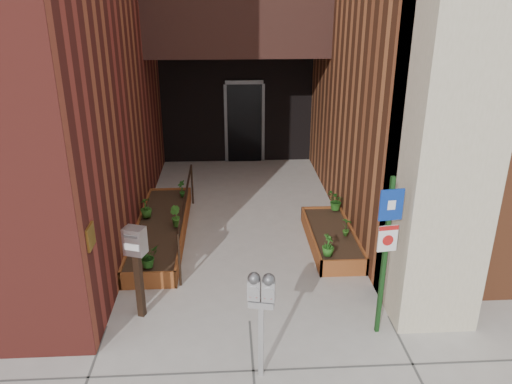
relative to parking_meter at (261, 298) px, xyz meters
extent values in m
plane|color=#9E9991|center=(-0.09, 1.06, -1.10)|extent=(80.00, 80.00, 0.00)
cube|color=#B3A989|center=(2.46, 1.26, 1.10)|extent=(1.10, 1.20, 4.40)
cube|color=black|center=(-0.09, 7.06, 2.90)|extent=(4.20, 2.00, 2.00)
cube|color=black|center=(-0.09, 8.46, 0.40)|extent=(4.00, 0.30, 3.00)
cube|color=black|center=(0.11, 8.28, -0.05)|extent=(0.90, 0.06, 2.10)
cube|color=#B79338|center=(-2.08, 0.86, 0.40)|extent=(0.04, 0.30, 0.30)
cube|color=brown|center=(-1.64, 1.98, -0.95)|extent=(0.90, 0.04, 0.30)
cube|color=brown|center=(-1.64, 5.54, -0.95)|extent=(0.90, 0.04, 0.30)
cube|color=brown|center=(-2.07, 3.76, -0.95)|extent=(0.04, 3.60, 0.30)
cube|color=brown|center=(-1.21, 3.76, -0.95)|extent=(0.04, 3.60, 0.30)
cube|color=black|center=(-1.64, 3.76, -0.97)|extent=(0.82, 3.52, 0.26)
cube|color=brown|center=(1.51, 2.18, -0.95)|extent=(0.80, 0.04, 0.30)
cube|color=brown|center=(1.51, 4.34, -0.95)|extent=(0.80, 0.04, 0.30)
cube|color=brown|center=(1.13, 3.26, -0.95)|extent=(0.04, 2.20, 0.30)
cube|color=brown|center=(1.89, 3.26, -0.95)|extent=(0.04, 2.20, 0.30)
cube|color=black|center=(1.51, 3.26, -0.97)|extent=(0.72, 2.12, 0.26)
cylinder|color=black|center=(-1.14, 2.06, -0.65)|extent=(0.04, 0.04, 0.90)
cylinder|color=black|center=(-1.14, 5.36, -0.65)|extent=(0.04, 0.04, 0.90)
cylinder|color=black|center=(-1.14, 3.71, -0.22)|extent=(0.04, 3.30, 0.04)
cube|color=#AFAEB1|center=(0.00, 0.00, -0.61)|extent=(0.07, 0.07, 0.98)
cube|color=#AFAEB1|center=(0.00, 0.00, -0.08)|extent=(0.31, 0.18, 0.08)
cube|color=#AFAEB1|center=(-0.08, 0.02, 0.10)|extent=(0.17, 0.13, 0.26)
sphere|color=#59595B|center=(-0.08, 0.02, 0.25)|extent=(0.15, 0.15, 0.15)
cube|color=white|center=(-0.09, -0.03, 0.12)|extent=(0.09, 0.02, 0.05)
cube|color=#B21414|center=(-0.09, -0.03, 0.04)|extent=(0.09, 0.02, 0.03)
cube|color=#AFAEB1|center=(0.08, -0.02, 0.10)|extent=(0.17, 0.13, 0.26)
sphere|color=#59595B|center=(0.08, -0.02, 0.25)|extent=(0.15, 0.15, 0.15)
cube|color=white|center=(0.07, -0.07, 0.12)|extent=(0.09, 0.02, 0.05)
cube|color=#B21414|center=(0.07, -0.07, 0.04)|extent=(0.09, 0.02, 0.03)
cube|color=#153C15|center=(1.64, 0.74, 0.03)|extent=(0.06, 0.06, 2.26)
cube|color=navy|center=(1.65, 0.71, 0.80)|extent=(0.31, 0.06, 0.41)
cube|color=white|center=(1.65, 0.71, 0.80)|extent=(0.10, 0.03, 0.12)
cube|color=white|center=(1.65, 0.71, 0.34)|extent=(0.26, 0.05, 0.36)
cube|color=#B21414|center=(1.65, 0.71, 0.49)|extent=(0.26, 0.05, 0.06)
cylinder|color=#B21414|center=(1.65, 0.70, 0.32)|extent=(0.14, 0.03, 0.14)
cube|color=black|center=(-1.63, 1.29, -0.59)|extent=(0.12, 0.12, 1.02)
cube|color=#ADADAF|center=(-1.63, 1.29, 0.10)|extent=(0.33, 0.28, 0.39)
cube|color=#59595B|center=(-1.66, 1.19, 0.21)|extent=(0.20, 0.07, 0.04)
cube|color=white|center=(-1.66, 1.19, 0.06)|extent=(0.21, 0.08, 0.09)
imported|color=#1F4F16|center=(-1.64, 2.16, -0.62)|extent=(0.46, 0.46, 0.36)
imported|color=#2C621C|center=(-1.34, 3.61, -0.61)|extent=(0.30, 0.30, 0.39)
imported|color=#285718|center=(-1.94, 4.05, -0.60)|extent=(0.32, 0.32, 0.40)
imported|color=#1E5C1A|center=(-1.34, 5.05, -0.62)|extent=(0.26, 0.26, 0.36)
imported|color=#255E1A|center=(1.26, 2.36, -0.61)|extent=(0.27, 0.27, 0.37)
imported|color=#2A5919|center=(1.72, 3.03, -0.62)|extent=(0.27, 0.27, 0.36)
imported|color=#26611B|center=(1.76, 4.16, -0.61)|extent=(0.47, 0.47, 0.38)
camera|label=1|loc=(-0.34, -4.80, 3.23)|focal=35.00mm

